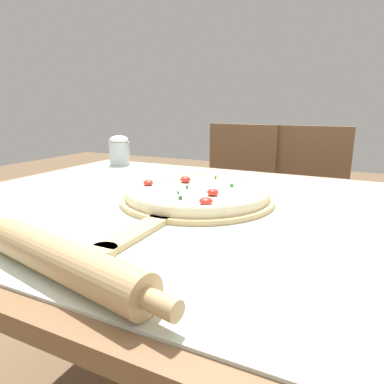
% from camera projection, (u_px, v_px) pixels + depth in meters
% --- Properties ---
extents(dining_table, '(1.36, 1.04, 0.73)m').
position_uv_depth(dining_table, '(186.00, 238.00, 0.90)').
color(dining_table, brown).
rests_on(dining_table, ground_plane).
extents(towel_cloth, '(1.28, 0.96, 0.00)m').
position_uv_depth(towel_cloth, '(185.00, 203.00, 0.87)').
color(towel_cloth, silver).
rests_on(towel_cloth, dining_table).
extents(pizza_peel, '(0.40, 0.59, 0.01)m').
position_uv_depth(pizza_peel, '(194.00, 200.00, 0.87)').
color(pizza_peel, tan).
rests_on(pizza_peel, towel_cloth).
extents(pizza, '(0.37, 0.37, 0.04)m').
position_uv_depth(pizza, '(197.00, 191.00, 0.88)').
color(pizza, beige).
rests_on(pizza, pizza_peel).
extents(rolling_pin, '(0.42, 0.12, 0.06)m').
position_uv_depth(rolling_pin, '(62.00, 259.00, 0.48)').
color(rolling_pin, tan).
rests_on(rolling_pin, towel_cloth).
extents(chair_left, '(0.44, 0.44, 0.89)m').
position_uv_depth(chair_left, '(234.00, 197.00, 1.80)').
color(chair_left, brown).
rests_on(chair_left, ground_plane).
extents(chair_right, '(0.40, 0.40, 0.89)m').
position_uv_depth(chair_right, '(303.00, 205.00, 1.65)').
color(chair_right, brown).
rests_on(chair_right, ground_plane).
extents(flour_cup, '(0.08, 0.08, 0.12)m').
position_uv_depth(flour_cup, '(119.00, 150.00, 1.42)').
color(flour_cup, '#B2B7BC').
rests_on(flour_cup, towel_cloth).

